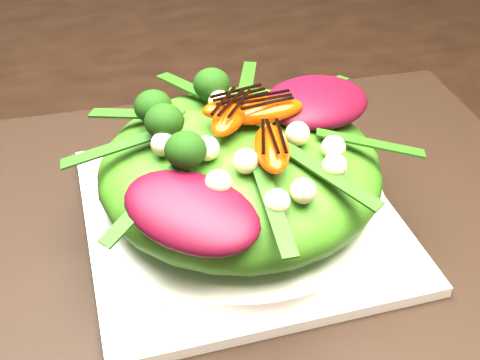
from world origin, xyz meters
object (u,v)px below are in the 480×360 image
object	(u,v)px
lettuce_mound	(240,169)
orange_segment	(212,109)
dining_table	(120,146)
plate_base	(240,216)
salad_bowl	(240,203)
placemat	(240,222)

from	to	relation	value
lettuce_mound	orange_segment	world-z (taller)	orange_segment
dining_table	orange_segment	distance (m)	0.20
dining_table	lettuce_mound	xyz separation A→B (m)	(0.07, -0.18, 0.08)
plate_base	salad_bowl	bearing A→B (deg)	0.00
plate_base	salad_bowl	distance (m)	0.01
dining_table	salad_bowl	xyz separation A→B (m)	(0.07, -0.18, 0.04)
lettuce_mound	orange_segment	xyz separation A→B (m)	(-0.01, 0.02, 0.04)
plate_base	lettuce_mound	distance (m)	0.05
dining_table	salad_bowl	distance (m)	0.19
lettuce_mound	orange_segment	distance (m)	0.05
placemat	salad_bowl	world-z (taller)	salad_bowl
placemat	lettuce_mound	bearing A→B (deg)	0.00
dining_table	placemat	world-z (taller)	dining_table
salad_bowl	lettuce_mound	bearing A→B (deg)	0.00
placemat	lettuce_mound	distance (m)	0.05
dining_table	plate_base	distance (m)	0.19
dining_table	plate_base	world-z (taller)	dining_table
placemat	plate_base	distance (m)	0.01
dining_table	lettuce_mound	world-z (taller)	dining_table
salad_bowl	lettuce_mound	distance (m)	0.03
dining_table	salad_bowl	bearing A→B (deg)	-69.73
salad_bowl	plate_base	bearing A→B (deg)	0.00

